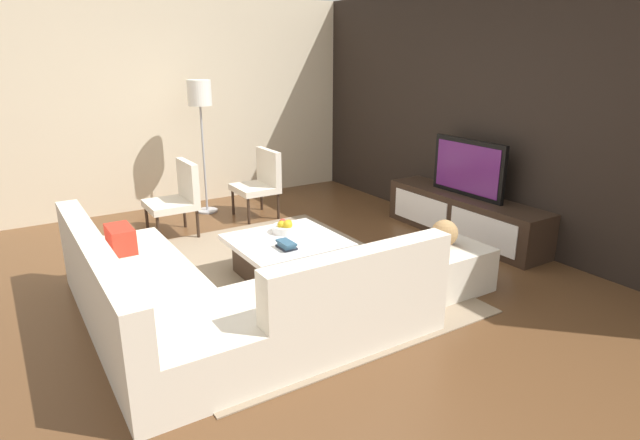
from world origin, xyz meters
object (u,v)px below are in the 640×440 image
coffee_table (287,257)px  book_stack (286,245)px  accent_chair_far (261,179)px  decorative_ball (444,233)px  fruit_bowl (286,227)px  floor_lamp (200,102)px  media_console (464,216)px  ottoman (442,266)px  accent_chair_near (178,195)px  television (468,168)px  sectional_couch (213,300)px

coffee_table → book_stack: bearing=-28.3°
accent_chair_far → decorative_ball: size_ratio=3.60×
fruit_bowl → floor_lamp: bearing=179.3°
media_console → ottoman: 1.47m
accent_chair_near → ottoman: size_ratio=1.24×
accent_chair_far → book_stack: size_ratio=4.03×
media_console → decorative_ball: bearing=-54.3°
fruit_bowl → accent_chair_far: (-1.73, 0.58, 0.06)m
accent_chair_near → book_stack: 2.00m
television → sectional_couch: television is taller
media_console → coffee_table: media_console is taller
floor_lamp → decorative_ball: floor_lamp is taller
book_stack → sectional_couch: bearing=-64.8°
sectional_couch → media_console: bearing=99.2°
floor_lamp → accent_chair_far: (0.56, 0.55, -0.96)m
fruit_bowl → book_stack: 0.46m
media_console → fruit_bowl: bearing=-97.2°
ottoman → decorative_ball: 0.32m
accent_chair_far → decorative_ball: 2.90m
fruit_bowl → media_console: bearing=82.8°
decorative_ball → ottoman: bearing=0.0°
coffee_table → ottoman: size_ratio=1.42×
media_console → accent_chair_far: (-2.01, -1.62, 0.24)m
accent_chair_far → book_stack: accent_chair_far is taller
sectional_couch → coffee_table: 1.17m
television → book_stack: (0.12, -2.42, -0.41)m
sectional_couch → decorative_ball: (0.33, 2.08, 0.25)m
floor_lamp → accent_chair_far: 1.24m
fruit_bowl → decorative_ball: bearing=41.4°
sectional_couch → floor_lamp: bearing=160.3°
decorative_ball → accent_chair_far: bearing=-171.6°
television → coffee_table: size_ratio=1.01×
television → floor_lamp: floor_lamp is taller
television → fruit_bowl: bearing=-97.2°
accent_chair_near → ottoman: bearing=22.8°
coffee_table → sectional_couch: bearing=-57.4°
fruit_bowl → coffee_table: bearing=-28.2°
sectional_couch → fruit_bowl: (-0.81, 1.08, 0.16)m
sectional_couch → ottoman: size_ratio=3.61×
media_console → accent_chair_far: size_ratio=2.41×
media_console → sectional_couch: (0.53, -3.28, 0.02)m
accent_chair_near → decorative_ball: accent_chair_near is taller
coffee_table → book_stack: (0.22, -0.12, 0.21)m
sectional_couch → ottoman: sectional_couch is taller
book_stack → floor_lamp: bearing=174.8°
television → accent_chair_near: television is taller
coffee_table → floor_lamp: (-2.47, 0.12, 1.25)m
accent_chair_near → accent_chair_far: bearing=90.8°
television → ottoman: (0.86, -1.20, -0.62)m
accent_chair_near → floor_lamp: 1.35m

